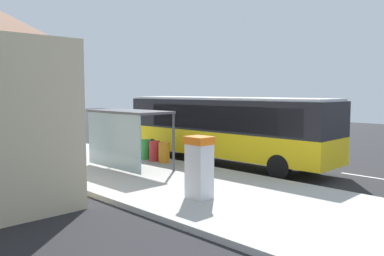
{
  "coord_description": "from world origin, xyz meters",
  "views": [
    {
      "loc": [
        -16.2,
        -12.57,
        3.51
      ],
      "look_at": [
        -1.0,
        3.01,
        1.5
      ],
      "focal_mm": 37.57,
      "sensor_mm": 36.0,
      "label": 1
    }
  ],
  "objects_px": {
    "bus": "(225,126)",
    "bus_shelter": "(123,124)",
    "sedan_near": "(30,115)",
    "ticket_machine": "(199,167)",
    "recycling_bin_orange": "(164,152)",
    "recycling_bin_red": "(155,151)",
    "traffic_light_near_side": "(49,92)",
    "white_van": "(63,113)",
    "recycling_bin_green": "(146,149)",
    "sedan_far": "(5,112)"
  },
  "relations": [
    {
      "from": "white_van",
      "to": "sedan_near",
      "type": "bearing_deg",
      "value": 89.3
    },
    {
      "from": "sedan_near",
      "to": "sedan_far",
      "type": "xyz_separation_m",
      "value": [
        0.0,
        7.87,
        0.0
      ]
    },
    {
      "from": "sedan_near",
      "to": "recycling_bin_orange",
      "type": "height_order",
      "value": "sedan_near"
    },
    {
      "from": "white_van",
      "to": "traffic_light_near_side",
      "type": "relative_size",
      "value": 1.05
    },
    {
      "from": "ticket_machine",
      "to": "recycling_bin_orange",
      "type": "bearing_deg",
      "value": 59.4
    },
    {
      "from": "sedan_far",
      "to": "traffic_light_near_side",
      "type": "distance_m",
      "value": 7.25
    },
    {
      "from": "white_van",
      "to": "recycling_bin_green",
      "type": "bearing_deg",
      "value": -106.68
    },
    {
      "from": "bus",
      "to": "white_van",
      "type": "distance_m",
      "value": 24.64
    },
    {
      "from": "bus",
      "to": "sedan_near",
      "type": "xyz_separation_m",
      "value": [
        4.01,
        32.66,
        -1.05
      ]
    },
    {
      "from": "sedan_near",
      "to": "traffic_light_near_side",
      "type": "xyz_separation_m",
      "value": [
        3.2,
        1.88,
        2.54
      ]
    },
    {
      "from": "white_van",
      "to": "sedan_far",
      "type": "distance_m",
      "value": 16.21
    },
    {
      "from": "bus",
      "to": "white_van",
      "type": "bearing_deg",
      "value": 80.86
    },
    {
      "from": "ticket_machine",
      "to": "recycling_bin_green",
      "type": "bearing_deg",
      "value": 64.71
    },
    {
      "from": "sedan_near",
      "to": "sedan_far",
      "type": "distance_m",
      "value": 7.87
    },
    {
      "from": "bus",
      "to": "recycling_bin_red",
      "type": "relative_size",
      "value": 11.66
    },
    {
      "from": "white_van",
      "to": "recycling_bin_red",
      "type": "relative_size",
      "value": 5.56
    },
    {
      "from": "ticket_machine",
      "to": "traffic_light_near_side",
      "type": "relative_size",
      "value": 0.39
    },
    {
      "from": "recycling_bin_orange",
      "to": "recycling_bin_green",
      "type": "distance_m",
      "value": 1.4
    },
    {
      "from": "white_van",
      "to": "ticket_machine",
      "type": "relative_size",
      "value": 2.72
    },
    {
      "from": "recycling_bin_green",
      "to": "ticket_machine",
      "type": "bearing_deg",
      "value": -115.29
    },
    {
      "from": "sedan_near",
      "to": "sedan_far",
      "type": "relative_size",
      "value": 1.0
    },
    {
      "from": "white_van",
      "to": "bus_shelter",
      "type": "relative_size",
      "value": 1.32
    },
    {
      "from": "recycling_bin_red",
      "to": "white_van",
      "type": "bearing_deg",
      "value": 73.82
    },
    {
      "from": "recycling_bin_orange",
      "to": "recycling_bin_red",
      "type": "height_order",
      "value": "same"
    },
    {
      "from": "white_van",
      "to": "recycling_bin_orange",
      "type": "bearing_deg",
      "value": -105.7
    },
    {
      "from": "recycling_bin_orange",
      "to": "ticket_machine",
      "type": "bearing_deg",
      "value": -120.6
    },
    {
      "from": "bus_shelter",
      "to": "sedan_near",
      "type": "bearing_deg",
      "value": 74.32
    },
    {
      "from": "sedan_far",
      "to": "traffic_light_near_side",
      "type": "xyz_separation_m",
      "value": [
        3.2,
        -5.99,
        2.54
      ]
    },
    {
      "from": "sedan_near",
      "to": "recycling_bin_red",
      "type": "xyz_separation_m",
      "value": [
        -6.5,
        -30.4,
        -0.14
      ]
    },
    {
      "from": "sedan_near",
      "to": "bus",
      "type": "bearing_deg",
      "value": -97.01
    },
    {
      "from": "sedan_near",
      "to": "traffic_light_near_side",
      "type": "relative_size",
      "value": 0.89
    },
    {
      "from": "bus",
      "to": "recycling_bin_red",
      "type": "height_order",
      "value": "bus"
    },
    {
      "from": "recycling_bin_red",
      "to": "traffic_light_near_side",
      "type": "xyz_separation_m",
      "value": [
        9.7,
        32.28,
        2.67
      ]
    },
    {
      "from": "recycling_bin_green",
      "to": "recycling_bin_red",
      "type": "bearing_deg",
      "value": -90.0
    },
    {
      "from": "sedan_far",
      "to": "recycling_bin_green",
      "type": "distance_m",
      "value": 38.13
    },
    {
      "from": "recycling_bin_orange",
      "to": "recycling_bin_red",
      "type": "distance_m",
      "value": 0.7
    },
    {
      "from": "recycling_bin_green",
      "to": "traffic_light_near_side",
      "type": "height_order",
      "value": "traffic_light_near_side"
    },
    {
      "from": "white_van",
      "to": "ticket_machine",
      "type": "distance_m",
      "value": 29.93
    },
    {
      "from": "bus",
      "to": "white_van",
      "type": "xyz_separation_m",
      "value": [
        3.91,
        24.33,
        -0.5
      ]
    },
    {
      "from": "bus",
      "to": "bus_shelter",
      "type": "height_order",
      "value": "bus"
    },
    {
      "from": "bus",
      "to": "recycling_bin_green",
      "type": "height_order",
      "value": "bus"
    },
    {
      "from": "sedan_near",
      "to": "recycling_bin_orange",
      "type": "distance_m",
      "value": 31.77
    },
    {
      "from": "white_van",
      "to": "recycling_bin_green",
      "type": "height_order",
      "value": "white_van"
    },
    {
      "from": "sedan_near",
      "to": "recycling_bin_red",
      "type": "bearing_deg",
      "value": -102.07
    },
    {
      "from": "white_van",
      "to": "recycling_bin_red",
      "type": "distance_m",
      "value": 22.98
    },
    {
      "from": "white_van",
      "to": "recycling_bin_green",
      "type": "distance_m",
      "value": 22.31
    },
    {
      "from": "ticket_machine",
      "to": "recycling_bin_orange",
      "type": "height_order",
      "value": "ticket_machine"
    },
    {
      "from": "white_van",
      "to": "recycling_bin_orange",
      "type": "height_order",
      "value": "white_van"
    },
    {
      "from": "sedan_near",
      "to": "bus_shelter",
      "type": "bearing_deg",
      "value": -105.68
    },
    {
      "from": "bus",
      "to": "ticket_machine",
      "type": "height_order",
      "value": "bus"
    }
  ]
}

